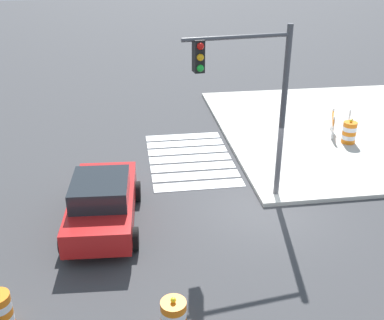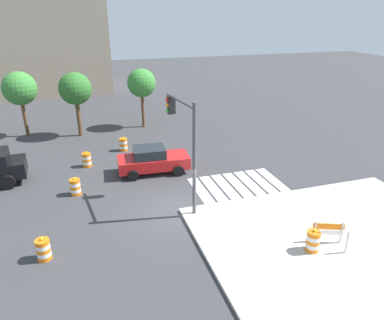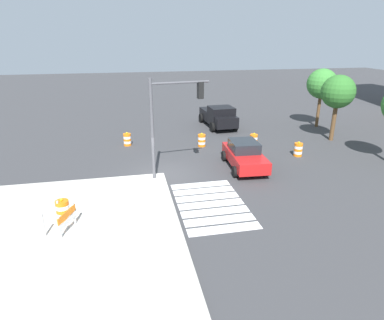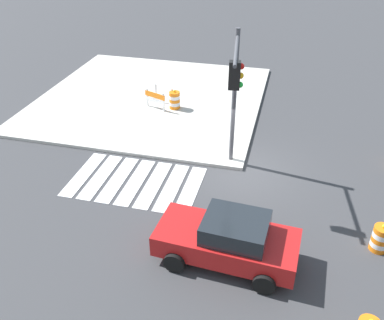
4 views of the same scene
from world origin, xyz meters
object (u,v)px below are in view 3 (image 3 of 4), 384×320
Objects in this scene: sports_car at (244,155)px; street_tree_streetside_far at (338,92)px; traffic_barrel_crosswalk_end at (254,140)px; street_tree_streetside_near at (322,84)px; traffic_barrel_median_near at (127,140)px; traffic_barrel_on_sidewalk at (63,210)px; traffic_light_pole at (172,110)px; construction_barricade at (64,218)px; traffic_barrel_median_far at (298,150)px; traffic_barrel_near_corner at (202,140)px; pickup_truck at (219,116)px.

sports_car is 9.99m from street_tree_streetside_far.
street_tree_streetside_near is at bearing 118.84° from traffic_barrel_crosswalk_end.
traffic_barrel_on_sidewalk is at bearing -15.71° from traffic_barrel_median_near.
traffic_light_pole is (6.62, 2.45, 3.46)m from traffic_barrel_median_near.
sports_car is at bearing 49.61° from traffic_barrel_median_near.
construction_barricade is at bearing -47.63° from traffic_light_pole.
street_tree_streetside_far is (-4.77, 13.15, -0.20)m from traffic_light_pole.
traffic_barrel_median_far is at bearing 112.27° from traffic_barrel_on_sidewalk.
traffic_barrel_median_far is (2.61, 2.15, 0.00)m from traffic_barrel_crosswalk_end.
traffic_barrel_on_sidewalk is 0.19× the size of traffic_light_pole.
street_tree_streetside_near is (-4.23, 7.69, 3.31)m from traffic_barrel_crosswalk_end.
traffic_barrel_crosswalk_end is 0.20× the size of street_tree_streetside_near.
street_tree_streetside_far is (-0.21, 6.51, 3.26)m from traffic_barrel_crosswalk_end.
traffic_barrel_median_near is at bearing -103.73° from traffic_barrel_near_corner.
traffic_barrel_on_sidewalk is 0.93m from construction_barricade.
street_tree_streetside_far is at bearing -16.27° from street_tree_streetside_near.
traffic_barrel_crosswalk_end is at bearing 78.54° from traffic_barrel_near_corner.
traffic_light_pole is (-3.87, 5.40, 3.31)m from traffic_barrel_on_sidewalk.
traffic_barrel_median_far is 1.00× the size of traffic_barrel_on_sidewalk.
traffic_barrel_median_near is (-2.07, -9.09, 0.00)m from traffic_barrel_crosswalk_end.
street_tree_streetside_far is at bearing 83.22° from traffic_barrel_median_near.
street_tree_streetside_far is at bearing 115.13° from sports_car.
sports_car is at bearing -50.57° from street_tree_streetside_near.
traffic_barrel_crosswalk_end is (-3.85, 2.14, -0.36)m from sports_car.
construction_barricade is 0.28× the size of street_tree_streetside_near.
pickup_truck is 5.15× the size of traffic_barrel_median_near.
traffic_barrel_median_near is 0.20× the size of street_tree_streetside_near.
traffic_barrel_crosswalk_end is 1.00× the size of traffic_barrel_median_far.
street_tree_streetside_near reaches higher than construction_barricade.
traffic_barrel_median_far is 6.14m from street_tree_streetside_far.
traffic_barrel_median_far is 9.64m from traffic_light_pole.
traffic_barrel_median_near is at bearing -82.64° from street_tree_streetside_near.
traffic_barrel_on_sidewalk is (4.57, -9.90, -0.21)m from sports_car.
traffic_light_pole is 1.10× the size of street_tree_streetside_far.
traffic_light_pole is (0.71, -4.50, 3.10)m from sports_car.
traffic_barrel_crosswalk_end and traffic_barrel_median_far have the same top height.
traffic_light_pole is (-4.77, 5.23, 3.19)m from construction_barricade.
street_tree_streetside_far is at bearing 53.43° from pickup_truck.
traffic_light_pole reaches higher than street_tree_streetside_far.
construction_barricade reaches higher than traffic_barrel_median_far.
pickup_truck is 1.04× the size of street_tree_streetside_near.
traffic_barrel_on_sidewalk is (9.18, -8.30, 0.15)m from traffic_barrel_near_corner.
sports_car is 9.70m from pickup_truck.
street_tree_streetside_near is at bearing 97.36° from traffic_barrel_median_near.
traffic_barrel_crosswalk_end is 14.70m from traffic_barrel_on_sidewalk.
traffic_barrel_median_far is at bearing -38.98° from street_tree_streetside_near.
traffic_barrel_on_sidewalk is at bearing -65.05° from street_tree_streetside_far.
traffic_barrel_near_corner is 1.00× the size of traffic_barrel_crosswalk_end.
pickup_truck is at bearing 151.39° from traffic_light_pole.
traffic_barrel_median_far is at bearing 60.23° from traffic_barrel_near_corner.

